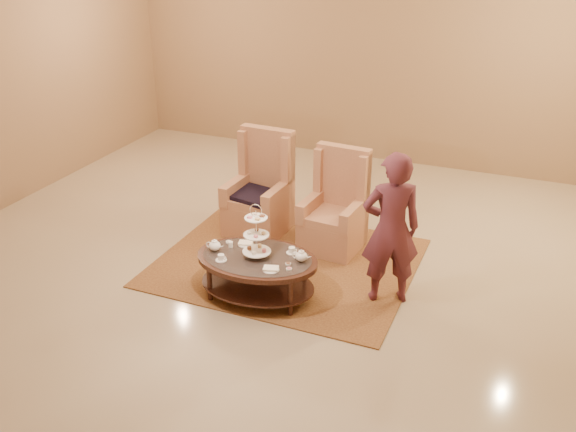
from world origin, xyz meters
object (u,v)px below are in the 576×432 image
at_px(armchair_left, 261,198).
at_px(person, 391,229).
at_px(tea_table, 257,264).
at_px(armchair_right, 336,215).

relative_size(armchair_left, person, 0.79).
height_order(tea_table, armchair_left, armchair_left).
xyz_separation_m(armchair_left, person, (1.82, -0.96, 0.37)).
relative_size(tea_table, armchair_right, 1.09).
xyz_separation_m(armchair_left, armchair_right, (0.98, -0.07, -0.03)).
bearing_deg(tea_table, armchair_left, 109.49).
distance_m(tea_table, armchair_right, 1.39).
height_order(tea_table, person, person).
relative_size(armchair_left, armchair_right, 1.06).
bearing_deg(person, tea_table, -4.93).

